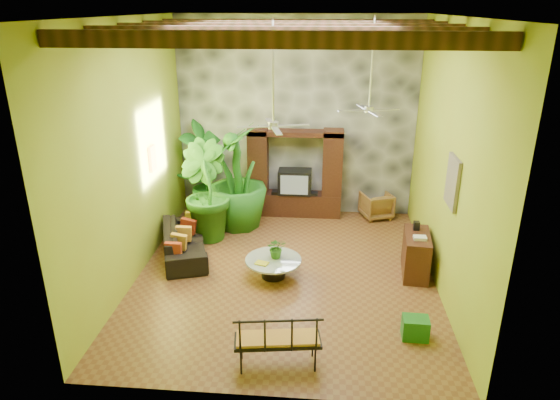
# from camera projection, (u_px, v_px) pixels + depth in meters

# --- Properties ---
(ground) EXTENTS (7.00, 7.00, 0.00)m
(ground) POSITION_uv_depth(u_px,v_px,m) (286.00, 273.00, 10.33)
(ground) COLOR brown
(ground) RESTS_ON ground
(ceiling) EXTENTS (6.00, 7.00, 0.02)m
(ceiling) POSITION_uv_depth(u_px,v_px,m) (287.00, 16.00, 8.50)
(ceiling) COLOR silver
(ceiling) RESTS_ON back_wall
(back_wall) EXTENTS (6.00, 0.02, 5.00)m
(back_wall) POSITION_uv_depth(u_px,v_px,m) (296.00, 118.00, 12.66)
(back_wall) COLOR #A2A926
(back_wall) RESTS_ON ground
(left_wall) EXTENTS (0.02, 7.00, 5.00)m
(left_wall) POSITION_uv_depth(u_px,v_px,m) (132.00, 153.00, 9.65)
(left_wall) COLOR #A2A926
(left_wall) RESTS_ON ground
(right_wall) EXTENTS (0.02, 7.00, 5.00)m
(right_wall) POSITION_uv_depth(u_px,v_px,m) (448.00, 161.00, 9.17)
(right_wall) COLOR #A2A926
(right_wall) RESTS_ON ground
(stone_accent_wall) EXTENTS (5.98, 0.10, 4.98)m
(stone_accent_wall) POSITION_uv_depth(u_px,v_px,m) (296.00, 118.00, 12.60)
(stone_accent_wall) COLOR #3A3C42
(stone_accent_wall) RESTS_ON ground
(ceiling_beams) EXTENTS (5.95, 5.36, 0.22)m
(ceiling_beams) POSITION_uv_depth(u_px,v_px,m) (287.00, 30.00, 8.58)
(ceiling_beams) COLOR #3E2213
(ceiling_beams) RESTS_ON ceiling
(entertainment_center) EXTENTS (2.40, 0.55, 2.30)m
(entertainment_center) POSITION_uv_depth(u_px,v_px,m) (295.00, 180.00, 12.88)
(entertainment_center) COLOR black
(entertainment_center) RESTS_ON ground
(ceiling_fan_front) EXTENTS (1.28, 1.28, 1.86)m
(ceiling_fan_front) POSITION_uv_depth(u_px,v_px,m) (273.00, 114.00, 8.73)
(ceiling_fan_front) COLOR #BBBCC1
(ceiling_fan_front) RESTS_ON ceiling
(ceiling_fan_back) EXTENTS (1.28, 1.28, 1.86)m
(ceiling_fan_back) POSITION_uv_depth(u_px,v_px,m) (370.00, 99.00, 10.07)
(ceiling_fan_back) COLOR #BBBCC1
(ceiling_fan_back) RESTS_ON ceiling
(wall_art_mask) EXTENTS (0.06, 0.32, 0.55)m
(wall_art_mask) POSITION_uv_depth(u_px,v_px,m) (152.00, 158.00, 10.72)
(wall_art_mask) COLOR gold
(wall_art_mask) RESTS_ON left_wall
(wall_art_painting) EXTENTS (0.06, 0.70, 0.90)m
(wall_art_painting) POSITION_uv_depth(u_px,v_px,m) (453.00, 182.00, 8.69)
(wall_art_painting) COLOR #276091
(wall_art_painting) RESTS_ON right_wall
(sofa) EXTENTS (1.50, 2.36, 0.64)m
(sofa) POSITION_uv_depth(u_px,v_px,m) (184.00, 241.00, 11.00)
(sofa) COLOR black
(sofa) RESTS_ON ground
(wicker_armchair) EXTENTS (0.92, 0.93, 0.67)m
(wicker_armchair) POSITION_uv_depth(u_px,v_px,m) (376.00, 205.00, 12.93)
(wicker_armchair) COLOR olive
(wicker_armchair) RESTS_ON ground
(tall_plant_a) EXTENTS (1.50, 1.57, 2.48)m
(tall_plant_a) POSITION_uv_depth(u_px,v_px,m) (205.00, 169.00, 12.86)
(tall_plant_a) COLOR #185C19
(tall_plant_a) RESTS_ON ground
(tall_plant_b) EXTENTS (1.64, 1.61, 2.33)m
(tall_plant_b) POSITION_uv_depth(u_px,v_px,m) (204.00, 191.00, 11.52)
(tall_plant_b) COLOR #276B1C
(tall_plant_b) RESTS_ON ground
(tall_plant_c) EXTENTS (1.46, 1.46, 2.60)m
(tall_plant_c) POSITION_uv_depth(u_px,v_px,m) (237.00, 177.00, 12.07)
(tall_plant_c) COLOR #236A1C
(tall_plant_c) RESTS_ON ground
(coffee_table) EXTENTS (1.14, 1.14, 0.40)m
(coffee_table) POSITION_uv_depth(u_px,v_px,m) (273.00, 265.00, 10.11)
(coffee_table) COLOR black
(coffee_table) RESTS_ON ground
(centerpiece_plant) EXTENTS (0.44, 0.40, 0.43)m
(centerpiece_plant) POSITION_uv_depth(u_px,v_px,m) (277.00, 248.00, 10.04)
(centerpiece_plant) COLOR #2A6019
(centerpiece_plant) RESTS_ON coffee_table
(yellow_tray) EXTENTS (0.30, 0.25, 0.03)m
(yellow_tray) POSITION_uv_depth(u_px,v_px,m) (262.00, 263.00, 9.87)
(yellow_tray) COLOR yellow
(yellow_tray) RESTS_ON coffee_table
(iron_bench) EXTENTS (1.36, 0.65, 0.57)m
(iron_bench) POSITION_uv_depth(u_px,v_px,m) (277.00, 338.00, 7.43)
(iron_bench) COLOR black
(iron_bench) RESTS_ON ground
(side_console) EXTENTS (0.60, 1.14, 0.87)m
(side_console) POSITION_uv_depth(u_px,v_px,m) (416.00, 254.00, 10.17)
(side_console) COLOR black
(side_console) RESTS_ON ground
(green_bin) EXTENTS (0.44, 0.34, 0.38)m
(green_bin) POSITION_uv_depth(u_px,v_px,m) (415.00, 328.00, 8.26)
(green_bin) COLOR #1C6A2D
(green_bin) RESTS_ON ground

